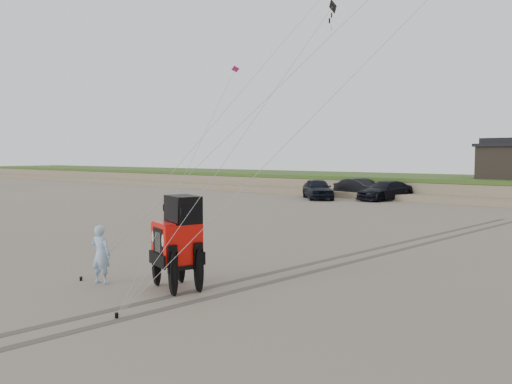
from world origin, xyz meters
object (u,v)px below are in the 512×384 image
truck_b (361,188)px  truck_a (318,189)px  truck_c (385,191)px  man (101,254)px  jeep (177,252)px

truck_b → truck_a: bearing=159.4°
truck_b → truck_c: size_ratio=0.92×
truck_b → truck_c: (2.63, -0.97, -0.04)m
man → truck_a: bearing=-87.1°
jeep → truck_a: bearing=133.6°
truck_b → jeep: 31.34m
man → truck_b: bearing=-93.0°
truck_a → truck_b: 4.05m
truck_a → man: bearing=-113.5°
truck_a → man: (9.57, -27.53, -0.01)m
truck_c → man: (4.62, -29.89, 0.06)m
truck_b → man: (7.26, -30.86, 0.02)m
truck_a → man: truck_a is taller
truck_b → man: 31.70m
jeep → man: jeep is taller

